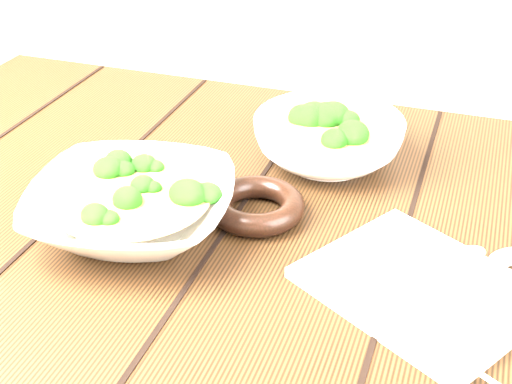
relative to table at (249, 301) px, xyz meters
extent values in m
cube|color=#311D0E|center=(0.00, 0.00, 0.10)|extent=(1.20, 0.80, 0.04)
cube|color=#311D0E|center=(-0.54, 0.34, -0.28)|extent=(0.07, 0.07, 0.71)
imported|color=white|center=(-0.12, -0.06, 0.15)|extent=(0.28, 0.28, 0.06)
cylinder|color=olive|center=(-0.12, -0.06, 0.17)|extent=(0.19, 0.19, 0.00)
ellipsoid|color=#2F7D1B|center=(-0.10, -0.05, 0.17)|extent=(0.04, 0.04, 0.03)
ellipsoid|color=#2F7D1B|center=(-0.11, -0.02, 0.17)|extent=(0.04, 0.04, 0.03)
ellipsoid|color=#2F7D1B|center=(-0.15, -0.01, 0.17)|extent=(0.04, 0.04, 0.03)
ellipsoid|color=#2F7D1B|center=(-0.15, -0.05, 0.17)|extent=(0.04, 0.04, 0.03)
ellipsoid|color=#2F7D1B|center=(-0.15, -0.09, 0.17)|extent=(0.04, 0.04, 0.03)
ellipsoid|color=#2F7D1B|center=(-0.12, -0.11, 0.17)|extent=(0.04, 0.04, 0.03)
ellipsoid|color=#2F7D1B|center=(-0.10, -0.07, 0.17)|extent=(0.04, 0.04, 0.03)
imported|color=white|center=(0.05, 0.18, 0.15)|extent=(0.25, 0.25, 0.06)
cylinder|color=olive|center=(0.05, 0.18, 0.17)|extent=(0.16, 0.16, 0.00)
ellipsoid|color=#2F7D1B|center=(0.07, 0.19, 0.18)|extent=(0.04, 0.03, 0.03)
ellipsoid|color=#2F7D1B|center=(0.07, 0.21, 0.18)|extent=(0.04, 0.03, 0.03)
ellipsoid|color=#2F7D1B|center=(0.04, 0.23, 0.18)|extent=(0.04, 0.03, 0.03)
ellipsoid|color=#2F7D1B|center=(0.03, 0.20, 0.18)|extent=(0.04, 0.03, 0.03)
ellipsoid|color=#2F7D1B|center=(0.01, 0.18, 0.18)|extent=(0.04, 0.03, 0.03)
ellipsoid|color=#2F7D1B|center=(0.01, 0.15, 0.18)|extent=(0.04, 0.03, 0.03)
ellipsoid|color=#2F7D1B|center=(0.04, 0.15, 0.18)|extent=(0.04, 0.03, 0.03)
ellipsoid|color=#2F7D1B|center=(0.07, 0.14, 0.18)|extent=(0.04, 0.03, 0.03)
ellipsoid|color=#2F7D1B|center=(0.10, 0.16, 0.18)|extent=(0.04, 0.03, 0.03)
torus|color=black|center=(0.00, 0.02, 0.13)|extent=(0.15, 0.15, 0.03)
cube|color=#BDB09D|center=(0.21, -0.06, 0.13)|extent=(0.28, 0.26, 0.01)
cylinder|color=#A4A190|center=(0.20, -0.07, 0.14)|extent=(0.10, 0.11, 0.01)
ellipsoid|color=#A4A190|center=(0.25, 0.00, 0.13)|extent=(0.06, 0.06, 0.01)
cylinder|color=#A4A190|center=(0.24, -0.05, 0.14)|extent=(0.10, 0.11, 0.01)
ellipsoid|color=#A4A190|center=(0.29, 0.01, 0.13)|extent=(0.06, 0.06, 0.01)
camera|label=1|loc=(0.24, -0.67, 0.59)|focal=50.00mm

